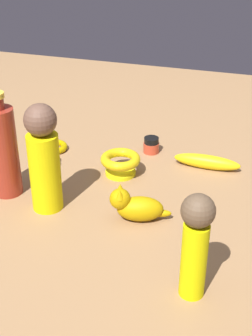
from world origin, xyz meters
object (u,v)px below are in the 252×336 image
Objects in this scene: person_figure_child at (44,158)px; nail_polish_jar at (151,145)px; cat_figurine at (135,206)px; bangle at (53,147)px; bowl at (120,162)px; banana at (207,162)px; person_figure_adult at (195,242)px; bottle_tall at (3,150)px.

person_figure_child reaches higher than nail_polish_jar.
person_figure_child is 1.88× the size of cat_figurine.
cat_figurine is (0.31, -0.25, 0.03)m from bangle.
banana is (0.20, 0.10, -0.02)m from bowl.
banana is at bearing 67.98° from cat_figurine.
person_figure_adult reaches higher than banana.
bottle_tall reaches higher than person_figure_child.
nail_polish_jar is at bearing 112.39° from person_figure_adult.
person_figure_child reaches higher than banana.
bottle_tall is 0.26m from bangle.
bowl is at bearing 59.88° from person_figure_child.
nail_polish_jar is (-0.21, 0.51, -0.09)m from person_figure_adult.
person_figure_child reaches higher than cat_figurine.
bowl is at bearing -106.81° from nail_polish_jar.
banana is 3.96× the size of nail_polish_jar.
bangle is (-0.47, 0.44, -0.11)m from person_figure_adult.
bangle is (-0.26, -0.07, -0.01)m from nail_polish_jar.
bowl is 0.20m from cat_figurine.
bangle is (-0.22, 0.07, -0.03)m from bowl.
cat_figurine reaches higher than nail_polish_jar.
bangle is at bearing 161.86° from bowl.
cat_figurine is at bearing -81.20° from nail_polish_jar.
bottle_tall is at bearing -131.79° from nail_polish_jar.
bottle_tall reaches higher than bangle.
nail_polish_jar is 0.33m from cat_figurine.
cat_figurine is (0.32, -0.02, -0.08)m from bottle_tall.
person_figure_child is at bearing 43.42° from banana.
banana is 0.69× the size of bottle_tall.
person_figure_child is at bearing -114.78° from nail_polish_jar.
bangle is at bearing 141.29° from cat_figurine.
bowl is 0.15m from nail_polish_jar.
person_figure_adult is at bearing -49.46° from cat_figurine.
person_figure_adult is 0.65m from bangle.
bangle is 0.40m from cat_figurine.
bottle_tall is (-0.12, 0.03, -0.01)m from person_figure_child.
cat_figurine is (-0.11, -0.28, 0.02)m from banana.
nail_polish_jar is at bearing 98.80° from cat_figurine.
person_figure_child is at bearing 154.41° from person_figure_adult.
bottle_tall is (-0.27, -0.31, 0.09)m from nail_polish_jar.
cat_figurine reaches higher than banana.
nail_polish_jar is at bearing 48.21° from bottle_tall.
bowl is 0.23m from bangle.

